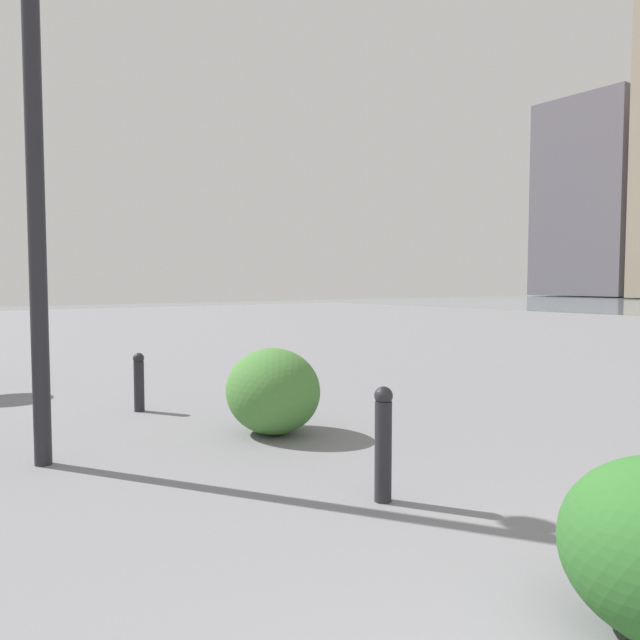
{
  "coord_description": "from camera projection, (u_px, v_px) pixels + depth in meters",
  "views": [
    {
      "loc": [
        -0.1,
        1.78,
        1.54
      ],
      "look_at": [
        9.58,
        -5.32,
        0.78
      ],
      "focal_mm": 34.2,
      "sensor_mm": 36.0,
      "label": 1
    }
  ],
  "objects": [
    {
      "name": "building_highrise",
      "position": [
        602.0,
        201.0,
        70.18
      ],
      "size": [
        10.9,
        12.27,
        21.82
      ],
      "color": "#5B5660",
      "rests_on": "ground"
    },
    {
      "name": "lamppost",
      "position": [
        33.0,
        113.0,
        4.94
      ],
      "size": [
        0.98,
        0.28,
        4.43
      ],
      "color": "#232328",
      "rests_on": "ground"
    },
    {
      "name": "bollard_near",
      "position": [
        383.0,
        442.0,
        4.24
      ],
      "size": [
        0.13,
        0.13,
        0.81
      ],
      "color": "#232328",
      "rests_on": "ground"
    },
    {
      "name": "bollard_mid",
      "position": [
        139.0,
        381.0,
        7.21
      ],
      "size": [
        0.13,
        0.13,
        0.7
      ],
      "color": "#232328",
      "rests_on": "ground"
    },
    {
      "name": "shrub_low",
      "position": [
        273.0,
        391.0,
        6.14
      ],
      "size": [
        1.02,
        0.92,
        0.87
      ],
      "color": "#477F38",
      "rests_on": "ground"
    }
  ]
}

